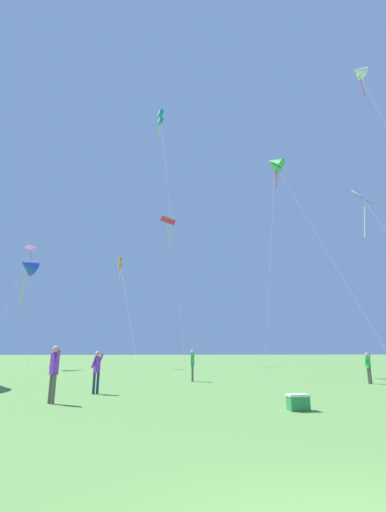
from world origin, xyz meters
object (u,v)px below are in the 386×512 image
at_px(kite_pink_low, 28,254).
at_px(person_in_blue_jacket, 54,368).
at_px(person_near_tree, 368,365).
at_px(picnic_cooler, 298,402).
at_px(kite_red_high, 168,227).
at_px(kite_blue_delta, 28,266).
at_px(person_in_red_shirt, 192,362).
at_px(kite_yellow_diamond, 365,208).
at_px(kite_orange_box, 120,264).
at_px(kite_teal_box, 161,119).
at_px(kite_white_distant, 359,72).
at_px(person_far_back, 97,368).
at_px(kite_black_large, 283,178).
at_px(kite_green_small, 274,163).

relative_size(kite_pink_low, person_in_blue_jacket, 7.46).
xyz_separation_m(person_near_tree, picnic_cooler, (-7.28, -7.71, -0.71)).
bearing_deg(kite_pink_low, kite_red_high, 22.98).
xyz_separation_m(kite_blue_delta, person_in_red_shirt, (14.88, -16.90, -9.14)).
xyz_separation_m(kite_red_high, picnic_cooler, (1.55, -36.08, -18.02)).
bearing_deg(kite_yellow_diamond, kite_red_high, 141.67).
xyz_separation_m(kite_pink_low, kite_orange_box, (10.04, -0.61, -0.96)).
bearing_deg(kite_pink_low, kite_teal_box, -31.43).
height_order(kite_pink_low, kite_blue_delta, kite_pink_low).
distance_m(kite_red_high, picnic_cooler, 40.36).
relative_size(person_near_tree, person_in_blue_jacket, 0.87).
relative_size(kite_white_distant, person_in_blue_jacket, 16.91).
relative_size(kite_blue_delta, person_far_back, 6.97).
relative_size(kite_pink_low, picnic_cooler, 22.20).
bearing_deg(kite_blue_delta, kite_teal_box, -25.80).
bearing_deg(kite_pink_low, person_near_tree, -41.47).
xyz_separation_m(kite_black_large, person_near_tree, (0.15, -8.76, -15.30)).
bearing_deg(kite_white_distant, kite_green_small, 165.64).
relative_size(kite_yellow_diamond, person_far_back, 11.11).
bearing_deg(kite_green_small, person_far_back, -133.39).
height_order(kite_teal_box, person_in_blue_jacket, kite_teal_box).
height_order(kite_blue_delta, kite_teal_box, kite_teal_box).
height_order(kite_pink_low, person_near_tree, kite_pink_low).
xyz_separation_m(kite_yellow_diamond, person_in_blue_jacket, (-24.87, -18.55, -14.80)).
bearing_deg(kite_green_small, kite_blue_delta, 162.57).
xyz_separation_m(kite_green_small, kite_yellow_diamond, (9.90, 1.24, -3.58)).
relative_size(kite_black_large, person_in_blue_jacket, 10.23).
bearing_deg(kite_white_distant, picnic_cooler, -133.57).
bearing_deg(kite_green_small, kite_teal_box, 173.34).
bearing_deg(picnic_cooler, person_near_tree, 46.66).
bearing_deg(kite_white_distant, person_in_red_shirt, -158.82).
bearing_deg(kite_black_large, kite_teal_box, 156.98).
bearing_deg(kite_orange_box, person_in_blue_jacket, -89.95).
bearing_deg(kite_pink_low, kite_green_small, -21.29).
distance_m(kite_pink_low, person_in_blue_jacket, 30.86).
height_order(kite_blue_delta, kite_white_distant, kite_white_distant).
bearing_deg(kite_blue_delta, person_far_back, -65.21).
height_order(kite_black_large, kite_teal_box, kite_teal_box).
bearing_deg(kite_green_small, kite_pink_low, 158.71).
xyz_separation_m(kite_red_high, kite_teal_box, (-1.91, -15.12, 6.17)).
bearing_deg(person_near_tree, person_in_blue_jacket, -159.69).
distance_m(kite_red_high, kite_teal_box, 16.44).
distance_m(kite_green_small, person_in_blue_jacket, 29.36).
relative_size(kite_red_high, picnic_cooler, 33.57).
height_order(kite_orange_box, person_near_tree, kite_orange_box).
height_order(kite_green_small, person_near_tree, kite_green_small).
relative_size(kite_teal_box, picnic_cooler, 42.38).
height_order(person_near_tree, picnic_cooler, person_near_tree).
bearing_deg(picnic_cooler, kite_white_distant, 46.43).
xyz_separation_m(kite_blue_delta, person_far_back, (10.32, -22.34, -9.20)).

